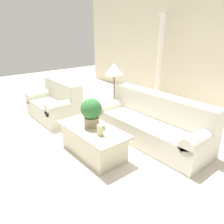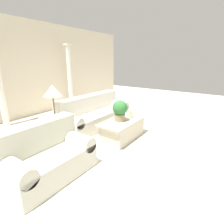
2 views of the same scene
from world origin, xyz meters
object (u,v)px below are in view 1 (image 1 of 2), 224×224
object	(u,v)px
potted_plant	(91,111)
loveseat	(56,104)
coffee_table	(93,141)
floor_lamp	(114,71)
sofa_long	(152,123)

from	to	relation	value
potted_plant	loveseat	bearing A→B (deg)	173.17
coffee_table	floor_lamp	distance (m)	1.90
loveseat	potted_plant	distance (m)	1.96
coffee_table	potted_plant	xyz separation A→B (m)	(-0.08, 0.05, 0.52)
potted_plant	coffee_table	bearing A→B (deg)	-29.05
loveseat	floor_lamp	bearing A→B (deg)	46.94
sofa_long	potted_plant	bearing A→B (deg)	-108.97
coffee_table	potted_plant	bearing A→B (deg)	150.95
loveseat	potted_plant	world-z (taller)	potted_plant
sofa_long	coffee_table	size ratio (longest dim) A/B	1.74
sofa_long	potted_plant	distance (m)	1.29
coffee_table	potted_plant	size ratio (longest dim) A/B	2.72
sofa_long	floor_lamp	xyz separation A→B (m)	(-1.32, 0.13, 0.82)
loveseat	sofa_long	bearing A→B (deg)	21.88
loveseat	coffee_table	size ratio (longest dim) A/B	1.04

